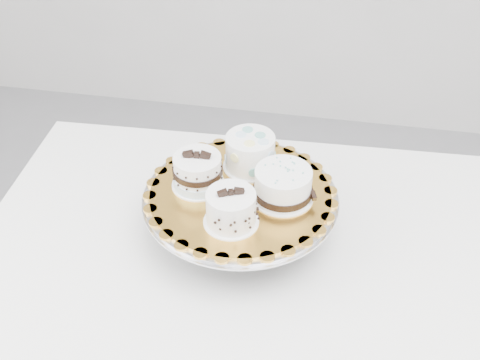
% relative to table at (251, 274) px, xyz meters
% --- Properties ---
extents(table, '(1.14, 0.78, 0.75)m').
position_rel_table_xyz_m(table, '(0.00, 0.00, 0.00)').
color(table, white).
rests_on(table, floor).
extents(cake_stand, '(0.38, 0.38, 0.10)m').
position_rel_table_xyz_m(cake_stand, '(-0.03, 0.03, 0.16)').
color(cake_stand, gray).
rests_on(cake_stand, table).
extents(cake_board, '(0.44, 0.44, 0.01)m').
position_rel_table_xyz_m(cake_board, '(-0.03, 0.03, 0.20)').
color(cake_board, orange).
rests_on(cake_board, cake_stand).
extents(cake_swirl, '(0.12, 0.12, 0.08)m').
position_rel_table_xyz_m(cake_swirl, '(-0.03, -0.06, 0.23)').
color(cake_swirl, white).
rests_on(cake_swirl, cake_board).
extents(cake_banded, '(0.10, 0.10, 0.08)m').
position_rel_table_xyz_m(cake_banded, '(-0.11, 0.03, 0.23)').
color(cake_banded, white).
rests_on(cake_banded, cake_board).
extents(cake_dots, '(0.12, 0.12, 0.07)m').
position_rel_table_xyz_m(cake_dots, '(-0.02, 0.11, 0.23)').
color(cake_dots, white).
rests_on(cake_dots, cake_board).
extents(cake_ribbon, '(0.14, 0.14, 0.07)m').
position_rel_table_xyz_m(cake_ribbon, '(0.06, 0.03, 0.23)').
color(cake_ribbon, white).
rests_on(cake_ribbon, cake_board).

